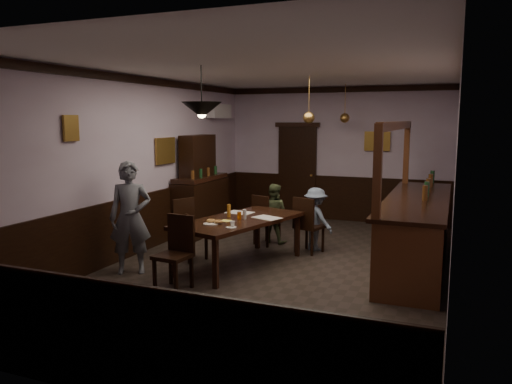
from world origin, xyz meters
The scene contains 31 objects.
room centered at (0.00, 0.00, 1.50)m, with size 5.01×8.01×3.01m.
dining_table centered at (-0.56, -0.16, 0.69)m, with size 1.55×2.39×0.75m.
chair_far_left centered at (-0.66, 1.20, 0.50)m, with size 0.52×0.52×0.92m.
chair_far_right centered at (0.21, 0.95, 0.53)m, with size 0.53×0.53×0.97m.
chair_near centered at (-0.93, -1.42, 0.54)m, with size 0.47×0.47×0.99m.
chair_side centered at (-1.51, -0.09, 0.54)m, with size 0.56×0.56×0.99m.
person_standing centered at (-1.91, -1.08, 0.83)m, with size 0.61×0.40×1.67m, color slate.
person_seated_left centered at (-0.58, 1.46, 0.55)m, with size 0.53×0.42×1.10m, color #4A5633.
person_seated_right centered at (0.29, 1.22, 0.55)m, with size 0.71×0.41×1.10m, color slate.
newspaper_left centered at (-0.75, 0.29, 0.75)m, with size 0.42×0.30×0.01m, color silver.
newspaper_right centered at (-0.18, 0.05, 0.75)m, with size 0.42×0.30×0.01m, color silver.
napkin centered at (-0.68, -0.39, 0.75)m, with size 0.15×0.15×0.00m, color #EBDD56.
saucer centered at (-0.40, -0.81, 0.76)m, with size 0.15×0.15×0.01m, color white.
coffee_cup centered at (-0.41, -0.75, 0.80)m, with size 0.08×0.08×0.07m, color white.
pastry_plate centered at (-0.78, -0.70, 0.76)m, with size 0.22×0.22×0.01m, color white.
pastry_ring_a centered at (-0.82, -0.62, 0.79)m, with size 0.13×0.13×0.04m, color #C68C47.
pastry_ring_b centered at (-0.69, -0.63, 0.79)m, with size 0.13×0.13×0.04m, color #C68C47.
soda_can centered at (-0.53, -0.23, 0.81)m, with size 0.07×0.07×0.12m, color orange.
beer_glass centered at (-0.77, -0.09, 0.85)m, with size 0.06×0.06×0.20m, color #BF721E.
water_glass centered at (-0.47, -0.16, 0.82)m, with size 0.06×0.06×0.15m, color silver.
pepper_mill centered at (-1.15, -0.75, 0.82)m, with size 0.04×0.04×0.14m, color black.
sideboard centered at (-2.21, 1.65, 0.79)m, with size 0.53×1.49×1.97m.
bar_counter centered at (1.99, 0.95, 0.57)m, with size 0.93×3.98×2.24m.
door_back centered at (-0.90, 3.95, 1.05)m, with size 0.90×0.06×2.10m, color black.
ac_unit centered at (-2.38, 2.90, 2.45)m, with size 0.20×0.85×0.30m.
picture_left_small centered at (-2.46, -1.60, 2.15)m, with size 0.04×0.28×0.36m.
picture_left_large centered at (-2.46, 0.80, 1.70)m, with size 0.04×0.62×0.48m.
picture_back centered at (0.90, 3.96, 1.80)m, with size 0.55×0.04×0.42m.
pendant_iron centered at (-0.78, -0.93, 2.40)m, with size 0.56×0.56×0.71m.
pendant_brass_mid centered at (0.10, 1.34, 2.30)m, with size 0.20×0.20×0.81m.
pendant_brass_far centered at (0.30, 3.37, 2.30)m, with size 0.20×0.20×0.81m.
Camera 1 is at (2.49, -7.08, 2.27)m, focal length 35.00 mm.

